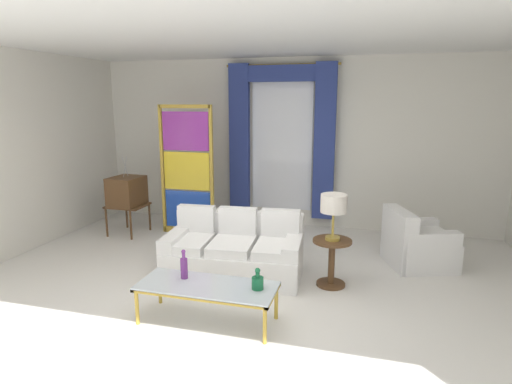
# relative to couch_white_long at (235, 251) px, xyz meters

# --- Properties ---
(ground_plane) EXTENTS (16.00, 16.00, 0.00)m
(ground_plane) POSITION_rel_couch_white_long_xyz_m (0.27, -0.55, -0.30)
(ground_plane) COLOR white
(wall_rear) EXTENTS (8.00, 0.12, 3.00)m
(wall_rear) POSITION_rel_couch_white_long_xyz_m (0.27, 2.51, 1.20)
(wall_rear) COLOR white
(wall_rear) RESTS_ON ground
(wall_left) EXTENTS (0.12, 7.00, 3.00)m
(wall_left) POSITION_rel_couch_white_long_xyz_m (-3.39, 0.05, 1.20)
(wall_left) COLOR white
(wall_left) RESTS_ON ground
(ceiling_slab) EXTENTS (8.00, 7.60, 0.04)m
(ceiling_slab) POSITION_rel_couch_white_long_xyz_m (0.27, 0.25, 2.72)
(ceiling_slab) COLOR white
(curtained_window) EXTENTS (2.00, 0.17, 2.70)m
(curtained_window) POSITION_rel_couch_white_long_xyz_m (0.10, 2.34, 1.44)
(curtained_window) COLOR white
(curtained_window) RESTS_ON ground
(couch_white_long) EXTENTS (1.82, 1.06, 0.86)m
(couch_white_long) POSITION_rel_couch_white_long_xyz_m (0.00, 0.00, 0.00)
(couch_white_long) COLOR white
(couch_white_long) RESTS_ON ground
(coffee_table) EXTENTS (1.43, 0.57, 0.41)m
(coffee_table) POSITION_rel_couch_white_long_xyz_m (0.12, -1.28, 0.07)
(coffee_table) COLOR silver
(coffee_table) RESTS_ON ground
(bottle_blue_decanter) EXTENTS (0.08, 0.08, 0.32)m
(bottle_blue_decanter) POSITION_rel_couch_white_long_xyz_m (-0.18, -1.19, 0.23)
(bottle_blue_decanter) COLOR #753384
(bottle_blue_decanter) RESTS_ON coffee_table
(bottle_crystal_tall) EXTENTS (0.12, 0.12, 0.22)m
(bottle_crystal_tall) POSITION_rel_couch_white_long_xyz_m (0.64, -1.24, 0.18)
(bottle_crystal_tall) COLOR #196B3D
(bottle_crystal_tall) RESTS_ON coffee_table
(vintage_tv) EXTENTS (0.62, 0.62, 1.35)m
(vintage_tv) POSITION_rel_couch_white_long_xyz_m (-2.32, 1.16, 0.42)
(vintage_tv) COLOR brown
(vintage_tv) RESTS_ON ground
(armchair_white) EXTENTS (1.04, 1.03, 0.80)m
(armchair_white) POSITION_rel_couch_white_long_xyz_m (2.34, 0.94, -0.02)
(armchair_white) COLOR white
(armchair_white) RESTS_ON ground
(stained_glass_divider) EXTENTS (0.95, 0.05, 2.20)m
(stained_glass_divider) POSITION_rel_couch_white_long_xyz_m (-1.32, 1.43, 0.75)
(stained_glass_divider) COLOR gold
(stained_glass_divider) RESTS_ON ground
(peacock_figurine) EXTENTS (0.44, 0.60, 0.50)m
(peacock_figurine) POSITION_rel_couch_white_long_xyz_m (-0.91, 1.11, -0.08)
(peacock_figurine) COLOR beige
(peacock_figurine) RESTS_ON ground
(round_side_table) EXTENTS (0.48, 0.48, 0.59)m
(round_side_table) POSITION_rel_couch_white_long_xyz_m (1.27, -0.04, 0.05)
(round_side_table) COLOR brown
(round_side_table) RESTS_ON ground
(table_lamp_brass) EXTENTS (0.32, 0.32, 0.57)m
(table_lamp_brass) POSITION_rel_couch_white_long_xyz_m (1.27, -0.04, 0.72)
(table_lamp_brass) COLOR #B29338
(table_lamp_brass) RESTS_ON round_side_table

